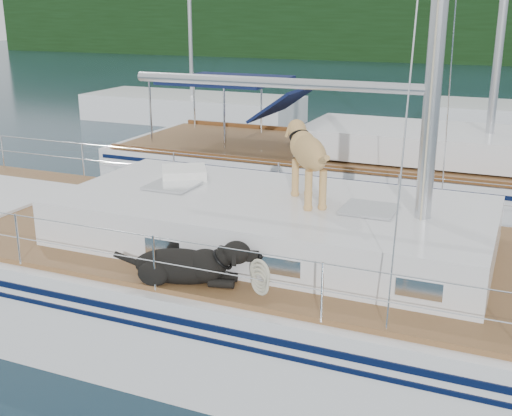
% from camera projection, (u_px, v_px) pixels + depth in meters
% --- Properties ---
extents(ground, '(120.00, 120.00, 0.00)m').
position_uv_depth(ground, '(216.00, 321.00, 8.64)').
color(ground, black).
rests_on(ground, ground).
extents(tree_line, '(90.00, 3.00, 6.00)m').
position_uv_depth(tree_line, '(490.00, 22.00, 47.20)').
color(tree_line, black).
rests_on(tree_line, ground).
extents(shore_bank, '(92.00, 1.00, 1.20)m').
position_uv_depth(shore_bank, '(487.00, 55.00, 48.97)').
color(shore_bank, '#595147').
rests_on(shore_bank, ground).
extents(main_sailboat, '(12.00, 3.80, 14.01)m').
position_uv_depth(main_sailboat, '(222.00, 276.00, 8.40)').
color(main_sailboat, white).
rests_on(main_sailboat, ground).
extents(neighbor_sailboat, '(11.00, 3.50, 13.30)m').
position_uv_depth(neighbor_sailboat, '(370.00, 176.00, 13.54)').
color(neighbor_sailboat, white).
rests_on(neighbor_sailboat, ground).
extents(bg_boat_west, '(8.00, 3.00, 11.65)m').
position_uv_depth(bg_boat_west, '(193.00, 109.00, 23.80)').
color(bg_boat_west, white).
rests_on(bg_boat_west, ground).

